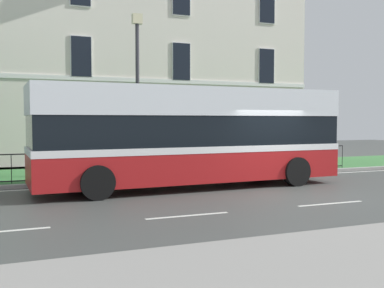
{
  "coord_description": "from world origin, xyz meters",
  "views": [
    {
      "loc": [
        -7.7,
        -11.27,
        2.17
      ],
      "look_at": [
        -1.64,
        3.82,
        1.32
      ],
      "focal_mm": 42.2,
      "sensor_mm": 36.0,
      "label": 1
    }
  ],
  "objects_px": {
    "georgian_townhouse": "(114,49)",
    "single_decker_bus": "(191,135)",
    "street_lamp_post": "(137,82)",
    "litter_bin": "(231,157)"
  },
  "relations": [
    {
      "from": "street_lamp_post",
      "to": "single_decker_bus",
      "type": "bearing_deg",
      "value": -68.43
    },
    {
      "from": "street_lamp_post",
      "to": "georgian_townhouse",
      "type": "bearing_deg",
      "value": 82.91
    },
    {
      "from": "georgian_townhouse",
      "to": "single_decker_bus",
      "type": "relative_size",
      "value": 1.98
    },
    {
      "from": "litter_bin",
      "to": "georgian_townhouse",
      "type": "bearing_deg",
      "value": 105.52
    },
    {
      "from": "single_decker_bus",
      "to": "georgian_townhouse",
      "type": "bearing_deg",
      "value": 87.69
    },
    {
      "from": "georgian_townhouse",
      "to": "street_lamp_post",
      "type": "bearing_deg",
      "value": -97.09
    },
    {
      "from": "georgian_townhouse",
      "to": "litter_bin",
      "type": "xyz_separation_m",
      "value": [
        2.61,
        -9.4,
        -5.49
      ]
    },
    {
      "from": "georgian_townhouse",
      "to": "litter_bin",
      "type": "bearing_deg",
      "value": -74.48
    },
    {
      "from": "georgian_townhouse",
      "to": "litter_bin",
      "type": "height_order",
      "value": "georgian_townhouse"
    },
    {
      "from": "litter_bin",
      "to": "street_lamp_post",
      "type": "bearing_deg",
      "value": 176.97
    }
  ]
}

